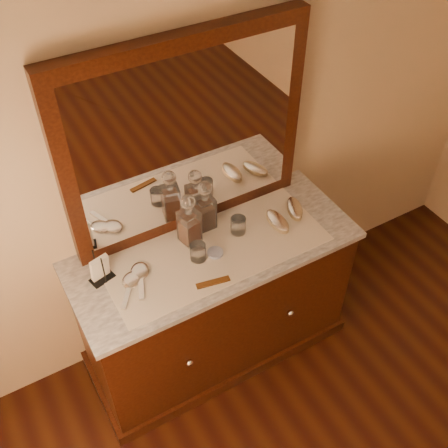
{
  "coord_description": "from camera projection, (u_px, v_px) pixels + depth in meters",
  "views": [
    {
      "loc": [
        -0.85,
        0.37,
        2.77
      ],
      "look_at": [
        0.0,
        1.85,
        1.1
      ],
      "focal_mm": 42.98,
      "sensor_mm": 36.0,
      "label": 1
    }
  ],
  "objects": [
    {
      "name": "mirror_glass",
      "position": [
        190.0,
        142.0,
        2.41
      ],
      "size": [
        1.06,
        0.01,
        0.86
      ],
      "primitive_type": "cube",
      "color": "white",
      "rests_on": "marble_top"
    },
    {
      "name": "pin_dish",
      "position": [
        215.0,
        253.0,
        2.59
      ],
      "size": [
        0.1,
        0.1,
        0.01
      ],
      "primitive_type": "cylinder",
      "rotation": [
        0.0,
        0.0,
        -0.39
      ],
      "color": "white",
      "rests_on": "lace_runner"
    },
    {
      "name": "hand_mirror_outer",
      "position": [
        131.0,
        283.0,
        2.45
      ],
      "size": [
        0.17,
        0.21,
        0.02
      ],
      "color": "silver",
      "rests_on": "lace_runner"
    },
    {
      "name": "knob_left",
      "position": [
        190.0,
        363.0,
        2.63
      ],
      "size": [
        0.04,
        0.04,
        0.04
      ],
      "primitive_type": "sphere",
      "color": "silver",
      "rests_on": "dresser_cabinet"
    },
    {
      "name": "brush_far",
      "position": [
        295.0,
        209.0,
        2.79
      ],
      "size": [
        0.13,
        0.18,
        0.05
      ],
      "color": "#98815D",
      "rests_on": "lace_runner"
    },
    {
      "name": "decanter_right",
      "position": [
        205.0,
        210.0,
        2.66
      ],
      "size": [
        0.09,
        0.09,
        0.28
      ],
      "color": "#883B13",
      "rests_on": "lace_runner"
    },
    {
      "name": "brush_near",
      "position": [
        278.0,
        222.0,
        2.72
      ],
      "size": [
        0.08,
        0.18,
        0.05
      ],
      "color": "#98815D",
      "rests_on": "lace_runner"
    },
    {
      "name": "napkin_rack",
      "position": [
        100.0,
        269.0,
        2.44
      ],
      "size": [
        0.12,
        0.09,
        0.17
      ],
      "color": "black",
      "rests_on": "marble_top"
    },
    {
      "name": "marble_top",
      "position": [
        214.0,
        250.0,
        2.64
      ],
      "size": [
        1.44,
        0.59,
        0.03
      ],
      "primitive_type": "cube",
      "color": "white",
      "rests_on": "dresser_cabinet"
    },
    {
      "name": "mirror_frame",
      "position": [
        186.0,
        139.0,
        2.43
      ],
      "size": [
        1.2,
        0.08,
        1.0
      ],
      "primitive_type": "cube",
      "color": "black",
      "rests_on": "marble_top"
    },
    {
      "name": "lace_runner",
      "position": [
        216.0,
        250.0,
        2.62
      ],
      "size": [
        1.1,
        0.45,
        0.0
      ],
      "primitive_type": "cube",
      "color": "silver",
      "rests_on": "marble_top"
    },
    {
      "name": "dresser_plinth",
      "position": [
        216.0,
        341.0,
        3.2
      ],
      "size": [
        1.46,
        0.59,
        0.08
      ],
      "primitive_type": "cube",
      "color": "black",
      "rests_on": "floor"
    },
    {
      "name": "hand_mirror_inner",
      "position": [
        140.0,
        274.0,
        2.49
      ],
      "size": [
        0.13,
        0.23,
        0.02
      ],
      "color": "silver",
      "rests_on": "lace_runner"
    },
    {
      "name": "knob_right",
      "position": [
        290.0,
        313.0,
        2.84
      ],
      "size": [
        0.04,
        0.04,
        0.04
      ],
      "primitive_type": "sphere",
      "color": "silver",
      "rests_on": "dresser_cabinet"
    },
    {
      "name": "tumblers",
      "position": [
        219.0,
        238.0,
        2.61
      ],
      "size": [
        0.34,
        0.14,
        0.09
      ],
      "color": "white",
      "rests_on": "lace_runner"
    },
    {
      "name": "decanter_left",
      "position": [
        189.0,
        224.0,
        2.59
      ],
      "size": [
        0.11,
        0.11,
        0.29
      ],
      "color": "#883B13",
      "rests_on": "lace_runner"
    },
    {
      "name": "comb",
      "position": [
        213.0,
        282.0,
        2.46
      ],
      "size": [
        0.16,
        0.06,
        0.01
      ],
      "primitive_type": "cube",
      "rotation": [
        0.0,
        0.0,
        -0.19
      ],
      "color": "brown",
      "rests_on": "lace_runner"
    },
    {
      "name": "dresser_cabinet",
      "position": [
        215.0,
        303.0,
        2.94
      ],
      "size": [
        1.4,
        0.55,
        0.82
      ],
      "primitive_type": "cube",
      "color": "black",
      "rests_on": "floor"
    }
  ]
}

